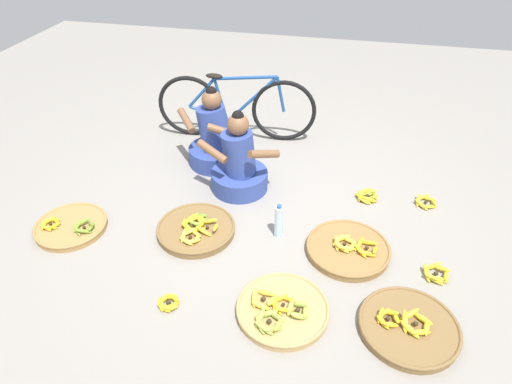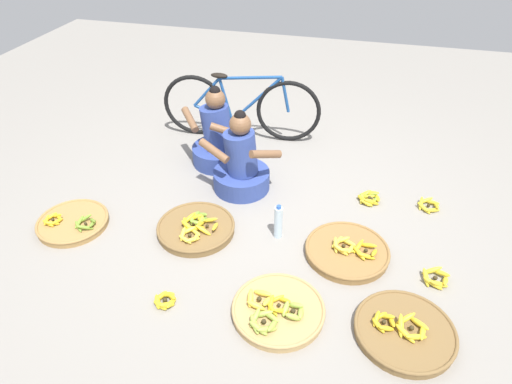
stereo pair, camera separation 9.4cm
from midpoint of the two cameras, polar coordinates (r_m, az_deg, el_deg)
The scene contains 14 objects.
ground_plane at distance 3.89m, azimuth 1.43°, elevation -2.48°, with size 10.00×10.00×0.00m, color gray.
vendor_woman_front at distance 4.03m, azimuth -1.25°, elevation 3.47°, with size 0.73×0.52×0.79m.
vendor_woman_behind at distance 4.42m, azimuth -4.36°, elevation 6.72°, with size 0.69×0.52×0.82m.
bicycle_leaning at distance 4.83m, azimuth -1.43°, elevation 10.82°, with size 1.70×0.22×0.73m.
banana_basket_mid_right at distance 3.68m, azimuth -6.97°, elevation -4.55°, with size 0.64×0.64×0.14m.
banana_basket_back_right at distance 3.08m, azimuth 3.67°, elevation -14.87°, with size 0.63×0.63×0.13m.
banana_basket_back_center at distance 4.00m, azimuth -21.82°, elevation -3.61°, with size 0.59×0.59×0.12m.
banana_basket_near_vendor at distance 3.13m, azimuth 19.35°, elevation -16.44°, with size 0.65×0.65×0.14m.
banana_basket_front_right at distance 3.53m, azimuth 12.37°, elevation -7.38°, with size 0.65×0.65×0.14m.
loose_bananas_mid_left at distance 4.13m, azimuth 14.92°, elevation -0.76°, with size 0.22×0.24×0.09m.
loose_bananas_front_left at distance 4.21m, azimuth 21.82°, elevation -1.56°, with size 0.21×0.22×0.08m.
loose_bananas_front_center at distance 3.19m, azimuth -10.73°, elevation -13.48°, with size 0.18×0.18×0.08m.
loose_bananas_back_left at distance 3.53m, azimuth 22.79°, elevation -10.14°, with size 0.21×0.22×0.09m.
water_bottle at distance 3.55m, azimuth 3.63°, elevation -3.88°, with size 0.07×0.07×0.31m.
Camera 2 is at (0.71, -2.95, 2.43)m, focal length 31.21 mm.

